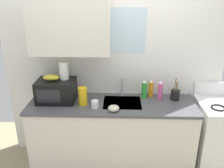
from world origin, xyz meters
TOP-DOWN VIEW (x-y plane):
  - kitchen_wall_assembly at (-0.10, 0.31)m, footprint 2.82×0.42m
  - counter_unit at (0.00, 0.00)m, footprint 2.05×0.63m
  - sink_faucet at (0.13, 0.24)m, footprint 0.03×0.03m
  - stove_range at (1.37, 0.00)m, footprint 0.60×0.60m
  - microwave at (-0.69, 0.05)m, footprint 0.46×0.35m
  - banana_bunch at (-0.74, 0.05)m, footprint 0.20×0.11m
  - paper_towel_roll at (-0.59, 0.10)m, footprint 0.11×0.11m
  - dish_soap_bottle_green at (0.41, 0.17)m, footprint 0.07×0.07m
  - dish_soap_bottle_orange at (0.49, 0.21)m, footprint 0.06×0.06m
  - dish_soap_bottle_pink at (0.60, 0.15)m, footprint 0.06×0.06m
  - cereal_canister at (-0.35, -0.05)m, footprint 0.10×0.10m
  - mug_white at (-0.19, -0.14)m, footprint 0.08×0.08m
  - utensil_crock at (0.79, 0.12)m, footprint 0.11×0.11m
  - small_bowl at (0.03, -0.20)m, footprint 0.13×0.13m

SIDE VIEW (x-z plane):
  - stove_range at x=1.37m, z-range -0.08..1.00m
  - counter_unit at x=0.00m, z-range 0.01..0.91m
  - small_bowl at x=0.03m, z-range 0.90..0.96m
  - mug_white at x=-0.19m, z-range 0.90..0.99m
  - utensil_crock at x=0.79m, z-range 0.82..1.12m
  - dish_soap_bottle_orange at x=0.49m, z-range 0.89..1.13m
  - cereal_canister at x=-0.35m, z-range 0.90..1.12m
  - dish_soap_bottle_pink at x=0.60m, z-range 0.89..1.14m
  - dish_soap_bottle_green at x=0.41m, z-range 0.89..1.14m
  - sink_faucet at x=0.13m, z-range 0.90..1.14m
  - microwave at x=-0.69m, z-range 0.90..1.17m
  - banana_bunch at x=-0.74m, z-range 1.17..1.24m
  - paper_towel_roll at x=-0.59m, z-range 1.17..1.39m
  - kitchen_wall_assembly at x=-0.10m, z-range 0.12..2.62m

